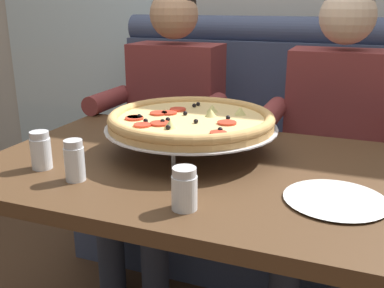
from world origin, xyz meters
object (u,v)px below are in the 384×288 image
object	(u,v)px
diner_left	(167,117)
plate_near_left	(336,197)
shaker_oregano	(75,163)
shaker_parmesan	(184,192)
patio_chair	(121,89)
booth_bench	(257,173)
diner_right	(334,134)
shaker_pepper_flakes	(41,153)
dining_table	(193,194)
pizza	(191,121)

from	to	relation	value
diner_left	plate_near_left	bearing A→B (deg)	-43.94
shaker_oregano	shaker_parmesan	xyz separation A→B (m)	(0.33, -0.05, -0.00)
shaker_parmesan	plate_near_left	bearing A→B (deg)	27.53
diner_left	shaker_oregano	size ratio (longest dim) A/B	11.67
patio_chair	diner_left	bearing A→B (deg)	-53.02
booth_bench	shaker_parmesan	world-z (taller)	booth_bench
shaker_oregano	diner_left	bearing A→B (deg)	97.95
diner_right	shaker_oregano	bearing A→B (deg)	-125.04
shaker_pepper_flakes	diner_left	bearing A→B (deg)	88.49
dining_table	patio_chair	size ratio (longest dim) A/B	1.39
booth_bench	shaker_parmesan	bearing A→B (deg)	-85.48
shaker_pepper_flakes	patio_chair	bearing A→B (deg)	114.98
pizza	plate_near_left	distance (m)	0.50
diner_left	patio_chair	distance (m)	1.74
shaker_oregano	shaker_parmesan	distance (m)	0.33
diner_left	shaker_pepper_flakes	bearing A→B (deg)	-91.51
shaker_oregano	patio_chair	distance (m)	2.52
booth_bench	diner_right	world-z (taller)	diner_right
shaker_oregano	booth_bench	bearing A→B (deg)	77.95
booth_bench	patio_chair	size ratio (longest dim) A/B	1.83
booth_bench	pizza	size ratio (longest dim) A/B	3.00
booth_bench	shaker_parmesan	size ratio (longest dim) A/B	15.98
diner_left	patio_chair	bearing A→B (deg)	126.98
shaker_parmesan	pizza	bearing A→B (deg)	109.12
dining_table	diner_right	size ratio (longest dim) A/B	0.94
dining_table	pizza	size ratio (longest dim) A/B	2.28
diner_right	shaker_oregano	xyz separation A→B (m)	(-0.59, -0.84, 0.09)
diner_left	pizza	xyz separation A→B (m)	(0.32, -0.52, 0.14)
plate_near_left	dining_table	bearing A→B (deg)	162.99
shaker_pepper_flakes	shaker_oregano	bearing A→B (deg)	-15.85
pizza	plate_near_left	xyz separation A→B (m)	(0.44, -0.21, -0.09)
diner_right	pizza	xyz separation A→B (m)	(-0.39, -0.52, 0.14)
shaker_pepper_flakes	pizza	bearing A→B (deg)	39.52
booth_bench	shaker_oregano	size ratio (longest dim) A/B	14.42
plate_near_left	shaker_oregano	bearing A→B (deg)	-170.32
pizza	diner_left	bearing A→B (deg)	121.16
booth_bench	pizza	bearing A→B (deg)	-92.71
dining_table	shaker_pepper_flakes	distance (m)	0.45
diner_right	plate_near_left	xyz separation A→B (m)	(0.05, -0.73, 0.05)
diner_right	patio_chair	xyz separation A→B (m)	(-1.75, 1.38, -0.19)
booth_bench	dining_table	distance (m)	0.91
patio_chair	shaker_pepper_flakes	bearing A→B (deg)	-65.02
pizza	patio_chair	distance (m)	2.36
diner_right	booth_bench	bearing A→B (deg)	143.09
booth_bench	plate_near_left	xyz separation A→B (m)	(0.41, -1.00, 0.37)
diner_right	shaker_oregano	distance (m)	1.03
diner_left	shaker_oregano	distance (m)	0.86
shaker_oregano	shaker_parmesan	size ratio (longest dim) A/B	1.11
dining_table	diner_right	distance (m)	0.71
dining_table	patio_chair	xyz separation A→B (m)	(-1.39, 1.99, -0.13)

